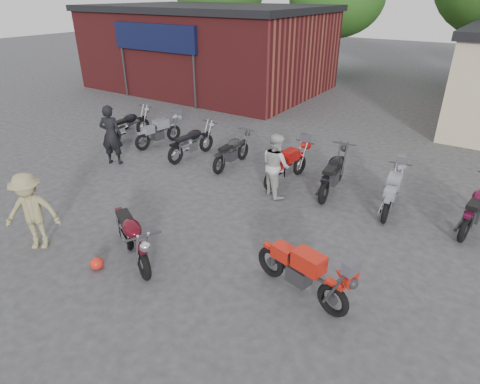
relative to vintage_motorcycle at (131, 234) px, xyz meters
The scene contains 18 objects.
ground 0.68m from the vintage_motorcycle, ahead, with size 90.00×90.00×0.00m, color #363639.
brick_building 16.52m from the vintage_motorcycle, 121.92° to the left, with size 12.00×8.00×4.00m, color maroon.
tree_0 26.13m from the vintage_motorcycle, 121.95° to the left, with size 6.56×6.56×8.20m, color #234913, non-canonical shape.
tree_1 22.68m from the vintage_motorcycle, 102.08° to the left, with size 5.92×5.92×7.40m, color #234913, non-canonical shape.
vintage_motorcycle is the anchor object (origin of this frame).
sportbike 3.45m from the vintage_motorcycle, 14.99° to the left, with size 1.97×0.65×1.14m, color red, non-canonical shape.
helmet 0.88m from the vintage_motorcycle, 119.31° to the right, with size 0.27×0.27×0.25m, color red.
person_dark 5.44m from the vintage_motorcycle, 143.10° to the left, with size 0.69×0.45×1.88m, color black.
person_light 4.27m from the vintage_motorcycle, 76.58° to the left, with size 0.83×0.65×1.72m, color #B4B4B0.
person_tan 2.19m from the vintage_motorcycle, 157.98° to the right, with size 1.11×0.64×1.72m, color #958B5C.
row_bike_0 7.51m from the vintage_motorcycle, 137.96° to the left, with size 2.08×0.69×1.21m, color black, non-canonical shape.
row_bike_1 6.83m from the vintage_motorcycle, 129.22° to the left, with size 1.87×0.62×1.08m, color gray, non-canonical shape.
row_bike_2 5.66m from the vintage_motorcycle, 117.32° to the left, with size 1.96×0.65×1.14m, color black, non-canonical shape.
row_bike_3 5.25m from the vintage_motorcycle, 101.91° to the left, with size 1.87×0.62×1.08m, color #242426, non-canonical shape.
row_bike_4 5.13m from the vintage_motorcycle, 80.25° to the left, with size 1.91×0.63×1.11m, color red, non-canonical shape.
row_bike_5 5.62m from the vintage_motorcycle, 66.99° to the left, with size 2.10×0.69×1.22m, color black, non-canonical shape.
row_bike_6 6.28m from the vintage_motorcycle, 52.62° to the left, with size 1.85×0.61×1.07m, color gray, non-canonical shape.
row_bike_7 7.66m from the vintage_motorcycle, 42.60° to the left, with size 2.02×0.67×1.17m, color #4F0926, non-canonical shape.
Camera 1 is at (5.25, -4.41, 4.95)m, focal length 30.00 mm.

